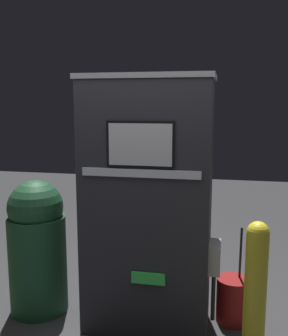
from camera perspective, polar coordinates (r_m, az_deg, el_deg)
gas_pump at (r=3.19m, az=0.51°, el=-5.55°), size 1.12×0.54×2.08m
safety_bollard at (r=2.82m, az=15.79°, el=-17.90°), size 0.15×0.15×1.12m
trash_bin at (r=3.70m, az=-15.24°, el=-10.76°), size 0.51×0.51×1.20m
squeegee_bucket at (r=3.65m, az=12.85°, el=-18.11°), size 0.29×0.29×0.86m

